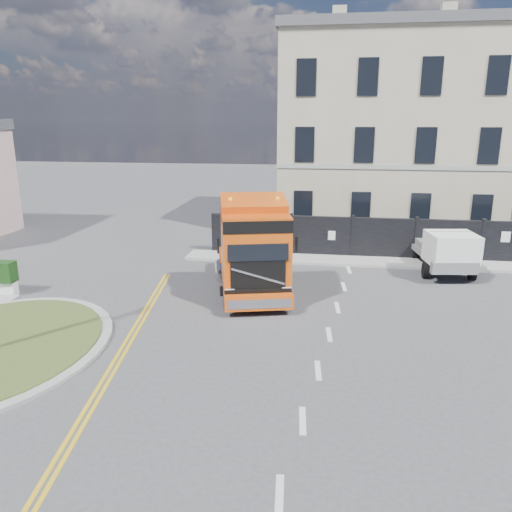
# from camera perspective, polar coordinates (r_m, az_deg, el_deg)

# --- Properties ---
(ground) EXTENTS (120.00, 120.00, 0.00)m
(ground) POSITION_cam_1_polar(r_m,az_deg,el_deg) (16.73, -1.90, -7.81)
(ground) COLOR #424244
(ground) RESTS_ON ground
(hoarding_fence) EXTENTS (18.80, 0.25, 2.00)m
(hoarding_fence) POSITION_cam_1_polar(r_m,az_deg,el_deg) (25.06, 16.78, 1.84)
(hoarding_fence) COLOR black
(hoarding_fence) RESTS_ON ground
(georgian_building) EXTENTS (12.30, 10.30, 12.80)m
(georgian_building) POSITION_cam_1_polar(r_m,az_deg,el_deg) (31.80, 14.53, 13.45)
(georgian_building) COLOR #BBB094
(georgian_building) RESTS_ON ground
(pavement_far) EXTENTS (20.00, 1.60, 0.12)m
(pavement_far) POSITION_cam_1_polar(r_m,az_deg,el_deg) (24.34, 15.62, -0.74)
(pavement_far) COLOR #979791
(pavement_far) RESTS_ON ground
(truck) EXTENTS (3.80, 6.71, 3.79)m
(truck) POSITION_cam_1_polar(r_m,az_deg,el_deg) (18.80, -0.32, 0.33)
(truck) COLOR black
(truck) RESTS_ON ground
(flatbed_pickup) EXTENTS (2.54, 5.01, 1.99)m
(flatbed_pickup) POSITION_cam_1_polar(r_m,az_deg,el_deg) (23.05, 21.05, 0.50)
(flatbed_pickup) COLOR slate
(flatbed_pickup) RESTS_ON ground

